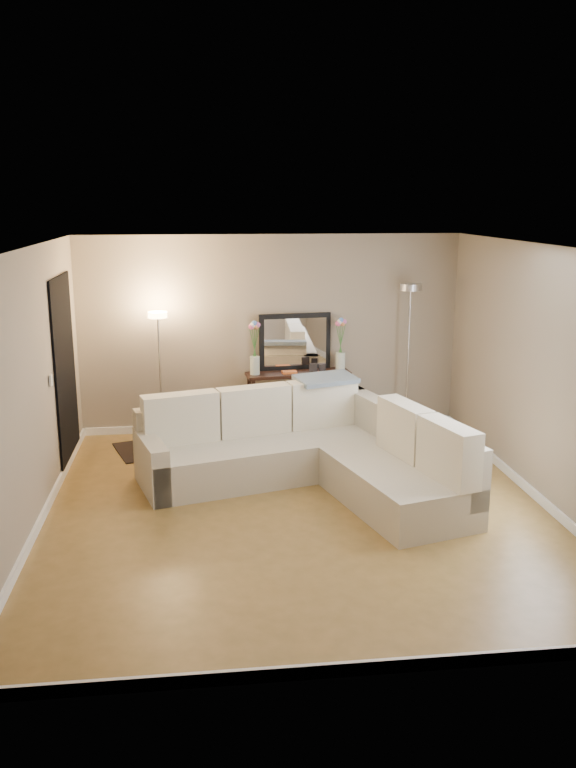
{
  "coord_description": "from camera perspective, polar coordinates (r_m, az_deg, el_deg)",
  "views": [
    {
      "loc": [
        -0.92,
        -6.95,
        3.02
      ],
      "look_at": [
        0.0,
        0.8,
        1.1
      ],
      "focal_mm": 35.0,
      "sensor_mm": 36.0,
      "label": 1
    }
  ],
  "objects": [
    {
      "name": "switch_plate",
      "position": [
        8.16,
        -17.62,
        0.28
      ],
      "size": [
        0.02,
        0.08,
        0.12
      ],
      "primitive_type": "cube",
      "color": "white",
      "rests_on": "ground"
    },
    {
      "name": "baseboard_back",
      "position": [
        10.17,
        -1.29,
        -3.16
      ],
      "size": [
        5.0,
        0.03,
        0.1
      ],
      "primitive_type": "cube",
      "color": "white",
      "rests_on": "ground"
    },
    {
      "name": "sectional_sofa",
      "position": [
        8.16,
        1.74,
        -5.19
      ],
      "size": [
        3.39,
        2.82,
        0.98
      ],
      "color": "beige",
      "rests_on": "floor"
    },
    {
      "name": "baseboard_right",
      "position": [
        8.29,
        18.19,
        -7.9
      ],
      "size": [
        0.03,
        5.5,
        0.1
      ],
      "primitive_type": "cube",
      "color": "white",
      "rests_on": "ground"
    },
    {
      "name": "floor",
      "position": [
        7.63,
        0.72,
        -9.52
      ],
      "size": [
        5.0,
        5.5,
        0.01
      ],
      "primitive_type": "cube",
      "color": "olive",
      "rests_on": "ground"
    },
    {
      "name": "flower_vase_right",
      "position": [
        9.87,
        4.03,
        2.71
      ],
      "size": [
        0.16,
        0.14,
        0.72
      ],
      "color": "silver",
      "rests_on": "console_table"
    },
    {
      "name": "flower_vase_left",
      "position": [
        9.6,
        -2.56,
        2.42
      ],
      "size": [
        0.16,
        0.14,
        0.72
      ],
      "color": "silver",
      "rests_on": "console_table"
    },
    {
      "name": "leaning_mirror",
      "position": [
        9.87,
        0.54,
        3.24
      ],
      "size": [
        0.96,
        0.15,
        0.75
      ],
      "color": "black",
      "rests_on": "console_table"
    },
    {
      "name": "baseboard_front",
      "position": [
        5.23,
        4.89,
        -20.79
      ],
      "size": [
        5.0,
        0.03,
        0.1
      ],
      "primitive_type": "cube",
      "color": "white",
      "rests_on": "ground"
    },
    {
      "name": "doorway",
      "position": [
        8.99,
        -16.6,
        0.91
      ],
      "size": [
        0.02,
        1.2,
        2.2
      ],
      "primitive_type": "cube",
      "color": "black",
      "rests_on": "ground"
    },
    {
      "name": "charcoal_rug",
      "position": [
        9.53,
        -9.55,
        -4.8
      ],
      "size": [
        1.28,
        1.11,
        0.01
      ],
      "primitive_type": "cube",
      "rotation": [
        0.0,
        0.0,
        0.3
      ],
      "color": "black",
      "rests_on": "floor"
    },
    {
      "name": "wall_back",
      "position": [
        9.9,
        -1.34,
        3.82
      ],
      "size": [
        5.0,
        0.02,
        2.6
      ],
      "primitive_type": "cube",
      "color": "gray",
      "rests_on": "ground"
    },
    {
      "name": "baseboard_left",
      "position": [
        7.71,
        -18.18,
        -9.55
      ],
      "size": [
        0.03,
        5.5,
        0.1
      ],
      "primitive_type": "cube",
      "color": "white",
      "rests_on": "ground"
    },
    {
      "name": "table_decor",
      "position": [
        9.74,
        0.81,
        0.98
      ],
      "size": [
        0.58,
        0.14,
        0.14
      ],
      "color": "orange",
      "rests_on": "console_table"
    },
    {
      "name": "wall_left",
      "position": [
        7.33,
        -19.1,
        -0.52
      ],
      "size": [
        0.02,
        5.5,
        2.6
      ],
      "primitive_type": "cube",
      "color": "gray",
      "rests_on": "ground"
    },
    {
      "name": "console_table",
      "position": [
        9.84,
        0.3,
        -1.18
      ],
      "size": [
        1.39,
        0.51,
        0.84
      ],
      "color": "black",
      "rests_on": "floor"
    },
    {
      "name": "floor_lamp_lit",
      "position": [
        9.55,
        -9.8,
        2.52
      ],
      "size": [
        0.3,
        0.3,
        1.67
      ],
      "color": "silver",
      "rests_on": "floor"
    },
    {
      "name": "floor_lamp_unlit",
      "position": [
        9.92,
        9.22,
        4.22
      ],
      "size": [
        0.33,
        0.33,
        1.98
      ],
      "color": "silver",
      "rests_on": "floor"
    },
    {
      "name": "wall_front",
      "position": [
        4.62,
        5.27,
        -8.09
      ],
      "size": [
        5.0,
        0.02,
        2.6
      ],
      "primitive_type": "cube",
      "color": "gray",
      "rests_on": "ground"
    },
    {
      "name": "wall_right",
      "position": [
        7.93,
        19.03,
        0.54
      ],
      "size": [
        0.02,
        5.5,
        2.6
      ],
      "primitive_type": "cube",
      "color": "gray",
      "rests_on": "ground"
    },
    {
      "name": "ceiling",
      "position": [
        7.02,
        0.78,
        10.44
      ],
      "size": [
        5.0,
        5.5,
        0.01
      ],
      "primitive_type": "cube",
      "color": "white",
      "rests_on": "ground"
    },
    {
      "name": "throw_blanket",
      "position": [
        8.79,
        2.91,
        0.39
      ],
      "size": [
        0.8,
        0.61,
        0.09
      ],
      "primitive_type": "cube",
      "rotation": [
        0.1,
        0.0,
        0.32
      ],
      "color": "gray",
      "rests_on": "sectional_sofa"
    },
    {
      "name": "black_bag",
      "position": [
        9.35,
        -10.47,
        -3.99
      ],
      "size": [
        0.36,
        0.3,
        0.2
      ],
      "primitive_type": "cube",
      "rotation": [
        0.0,
        0.0,
        0.3
      ],
      "color": "black",
      "rests_on": "charcoal_rug"
    }
  ]
}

